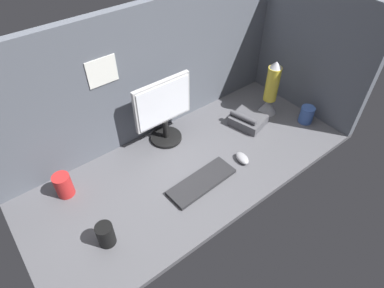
% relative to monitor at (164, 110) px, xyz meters
% --- Properties ---
extents(ground_plane, '(1.80, 0.80, 0.03)m').
position_rel_monitor_xyz_m(ground_plane, '(-0.00, -0.25, -0.22)').
color(ground_plane, '#515156').
extents(cubicle_wall_back, '(1.80, 0.06, 0.74)m').
position_rel_monitor_xyz_m(cubicle_wall_back, '(-0.00, 0.12, 0.17)').
color(cubicle_wall_back, '#565B66').
rests_on(cubicle_wall_back, ground_plane).
extents(cubicle_wall_side, '(0.05, 0.80, 0.74)m').
position_rel_monitor_xyz_m(cubicle_wall_side, '(0.87, -0.25, 0.17)').
color(cubicle_wall_side, '#565B66').
rests_on(cubicle_wall_side, ground_plane).
extents(monitor, '(0.34, 0.18, 0.39)m').
position_rel_monitor_xyz_m(monitor, '(0.00, 0.00, 0.00)').
color(monitor, black).
rests_on(monitor, ground_plane).
extents(keyboard, '(0.38, 0.15, 0.02)m').
position_rel_monitor_xyz_m(keyboard, '(-0.05, -0.39, -0.20)').
color(keyboard, '#262628').
rests_on(keyboard, ground_plane).
extents(mouse, '(0.07, 0.11, 0.03)m').
position_rel_monitor_xyz_m(mouse, '(0.22, -0.40, -0.19)').
color(mouse, '#99999E').
rests_on(mouse, ground_plane).
extents(mug_ceramic_blue, '(0.12, 0.08, 0.11)m').
position_rel_monitor_xyz_m(mug_ceramic_blue, '(0.77, -0.40, -0.15)').
color(mug_ceramic_blue, '#38569E').
rests_on(mug_ceramic_blue, ground_plane).
extents(mug_red_plastic, '(0.08, 0.08, 0.12)m').
position_rel_monitor_xyz_m(mug_red_plastic, '(-0.62, -0.03, -0.14)').
color(mug_red_plastic, red).
rests_on(mug_red_plastic, ground_plane).
extents(mug_black_travel, '(0.08, 0.08, 0.12)m').
position_rel_monitor_xyz_m(mug_black_travel, '(-0.58, -0.40, -0.15)').
color(mug_black_travel, black).
rests_on(mug_black_travel, ground_plane).
extents(lava_lamp, '(0.11, 0.11, 0.36)m').
position_rel_monitor_xyz_m(lava_lamp, '(0.65, -0.19, -0.06)').
color(lava_lamp, '#A5A5AD').
rests_on(lava_lamp, ground_plane).
extents(desk_phone, '(0.21, 0.23, 0.09)m').
position_rel_monitor_xyz_m(desk_phone, '(0.47, -0.20, -0.17)').
color(desk_phone, '#4C4C51').
rests_on(desk_phone, ground_plane).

